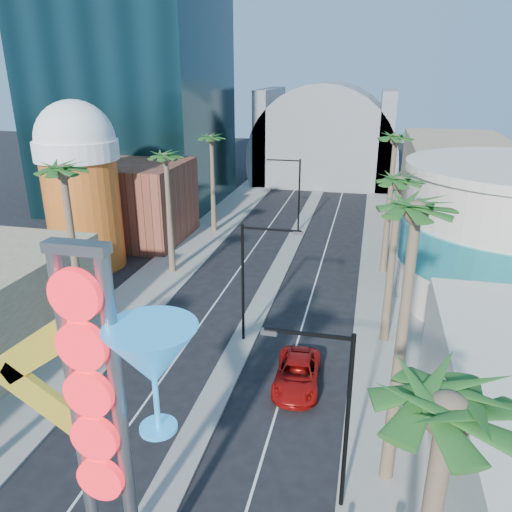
{
  "coord_description": "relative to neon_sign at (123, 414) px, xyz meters",
  "views": [
    {
      "loc": [
        7.34,
        -7.86,
        16.75
      ],
      "look_at": [
        0.47,
        21.64,
        5.4
      ],
      "focal_mm": 35.0,
      "sensor_mm": 36.0,
      "label": 1
    }
  ],
  "objects": [
    {
      "name": "palm_7",
      "position": [
        8.18,
        31.04,
        3.52
      ],
      "size": [
        2.4,
        2.4,
        12.7
      ],
      "color": "brown",
      "rests_on": "ground"
    },
    {
      "name": "palm_6",
      "position": [
        8.18,
        19.04,
        2.62
      ],
      "size": [
        2.4,
        2.4,
        11.7
      ],
      "color": "brown",
      "rests_on": "ground"
    },
    {
      "name": "palm_5",
      "position": [
        8.18,
        7.04,
        3.96
      ],
      "size": [
        2.4,
        2.4,
        13.2
      ],
      "color": "brown",
      "rests_on": "ground"
    },
    {
      "name": "streetlight_2",
      "position": [
        5.91,
        5.04,
        -2.47
      ],
      "size": [
        3.45,
        0.25,
        8.0
      ],
      "color": "black",
      "rests_on": "ground"
    },
    {
      "name": "beer_mug",
      "position": [
        -17.82,
        27.04,
        0.54
      ],
      "size": [
        7.0,
        7.0,
        14.5
      ],
      "color": "#C4511A",
      "rests_on": "ground"
    },
    {
      "name": "filler_east",
      "position": [
        15.18,
        45.04,
        -2.31
      ],
      "size": [
        10.0,
        20.0,
        10.0
      ],
      "primitive_type": "cube",
      "color": "#8B7A5A",
      "rests_on": "ground"
    },
    {
      "name": "red_pickup",
      "position": [
        3.37,
        12.93,
        -6.57
      ],
      "size": [
        2.74,
        5.44,
        1.48
      ],
      "primitive_type": "imported",
      "rotation": [
        0.0,
        0.0,
        0.05
      ],
      "color": "#A70F0C",
      "rests_on": "ground"
    },
    {
      "name": "sidewalk_west",
      "position": [
        -10.32,
        32.04,
        -7.23
      ],
      "size": [
        5.0,
        100.0,
        0.15
      ],
      "primitive_type": "cube",
      "color": "gray",
      "rests_on": "ground"
    },
    {
      "name": "sidewalk_east",
      "position": [
        8.68,
        32.04,
        -7.23
      ],
      "size": [
        5.0,
        100.0,
        0.15
      ],
      "primitive_type": "cube",
      "color": "gray",
      "rests_on": "ground"
    },
    {
      "name": "streetlight_0",
      "position": [
        -0.27,
        17.04,
        -2.43
      ],
      "size": [
        3.79,
        0.25,
        8.0
      ],
      "color": "black",
      "rests_on": "ground"
    },
    {
      "name": "median",
      "position": [
        -0.82,
        35.04,
        -7.23
      ],
      "size": [
        1.6,
        84.0,
        0.15
      ],
      "primitive_type": "cube",
      "color": "gray",
      "rests_on": "ground"
    },
    {
      "name": "palm_2",
      "position": [
        -9.82,
        27.04,
        2.17
      ],
      "size": [
        2.4,
        2.4,
        11.2
      ],
      "color": "brown",
      "rests_on": "ground"
    },
    {
      "name": "canopy",
      "position": [
        -0.82,
        69.04,
        -3.0
      ],
      "size": [
        22.0,
        16.0,
        22.0
      ],
      "color": "slate",
      "rests_on": "ground"
    },
    {
      "name": "palm_3",
      "position": [
        -9.82,
        39.04,
        2.17
      ],
      "size": [
        2.4,
        2.4,
        11.2
      ],
      "color": "brown",
      "rests_on": "ground"
    },
    {
      "name": "streetlight_1",
      "position": [
        -1.36,
        41.04,
        -2.43
      ],
      "size": [
        3.79,
        0.25,
        8.0
      ],
      "color": "black",
      "rests_on": "ground"
    },
    {
      "name": "brick_filler_west",
      "position": [
        -16.82,
        35.04,
        -3.31
      ],
      "size": [
        10.0,
        10.0,
        8.0
      ],
      "primitive_type": "cube",
      "color": "brown",
      "rests_on": "ground"
    },
    {
      "name": "neon_sign",
      "position": [
        0.0,
        0.0,
        0.0
      ],
      "size": [
        6.53,
        2.6,
        12.55
      ],
      "color": "gray",
      "rests_on": "ground"
    },
    {
      "name": "palm_1",
      "position": [
        -9.82,
        13.04,
        3.52
      ],
      "size": [
        2.4,
        2.4,
        12.7
      ],
      "color": "brown",
      "rests_on": "ground"
    },
    {
      "name": "palm_4",
      "position": [
        8.18,
        -2.96,
        3.07
      ],
      "size": [
        2.4,
        2.4,
        12.2
      ],
      "color": "brown",
      "rests_on": "ground"
    }
  ]
}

